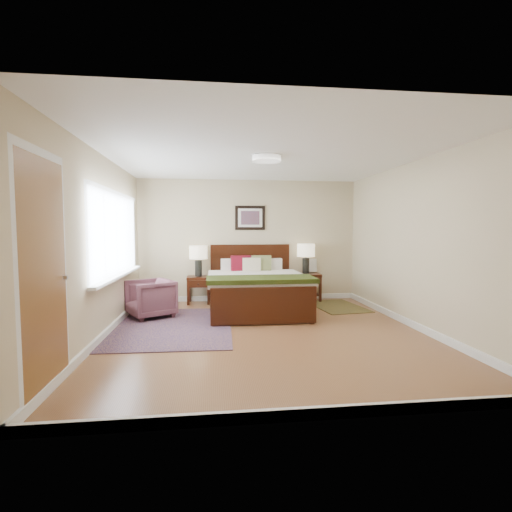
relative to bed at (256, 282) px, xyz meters
name	(u,v)px	position (x,y,z in m)	size (l,w,h in m)	color
floor	(266,332)	(-0.02, -1.45, -0.53)	(5.00, 5.00, 0.00)	brown
back_wall	(249,241)	(-0.02, 1.05, 0.72)	(4.50, 0.04, 2.50)	#C6B28F
front_wall	(315,259)	(-0.02, -3.95, 0.72)	(4.50, 0.04, 2.50)	#C6B28F
left_wall	(101,246)	(-2.27, -1.45, 0.72)	(0.04, 5.00, 2.50)	#C6B28F
right_wall	(416,245)	(2.23, -1.45, 0.72)	(0.04, 5.00, 2.50)	#C6B28F
ceiling	(267,156)	(-0.02, -1.45, 1.97)	(4.50, 5.00, 0.02)	white
window	(118,236)	(-2.22, -0.75, 0.85)	(0.11, 2.72, 1.32)	silver
door	(45,275)	(-2.25, -3.20, 0.54)	(0.06, 1.00, 2.18)	silver
ceil_fixture	(267,158)	(-0.02, -1.45, 1.93)	(0.44, 0.44, 0.08)	white
bed	(256,282)	(0.00, 0.00, 0.00)	(1.76, 2.13, 1.15)	#371408
wall_art	(250,218)	(0.00, 1.02, 1.19)	(0.62, 0.05, 0.50)	black
nightstand_left	(199,282)	(-1.06, 0.80, -0.11)	(0.45, 0.41, 0.54)	#371408
nightstand_right	(306,284)	(1.14, 0.81, -0.18)	(0.57, 0.43, 0.57)	#371408
lamp_left	(198,255)	(-1.06, 0.82, 0.44)	(0.36, 0.36, 0.61)	black
lamp_right	(306,253)	(1.14, 0.82, 0.47)	(0.36, 0.36, 0.61)	black
armchair	(151,298)	(-1.82, -0.31, -0.21)	(0.68, 0.70, 0.64)	brown
rug_persian	(174,326)	(-1.37, -0.97, -0.52)	(1.73, 2.44, 0.01)	#0E0B3B
rug_navy	(337,306)	(1.59, 0.15, -0.52)	(0.84, 1.26, 0.01)	black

